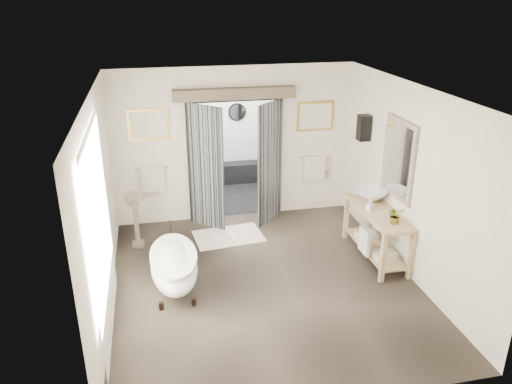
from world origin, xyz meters
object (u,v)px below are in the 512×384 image
rug (229,236)px  basin (371,195)px  vanity (376,230)px  clawfoot_tub (174,265)px

rug → basin: bearing=-19.9°
rug → basin: size_ratio=2.20×
vanity → basin: (0.06, 0.41, 0.44)m
basin → rug: bearing=165.2°
vanity → clawfoot_tub: bearing=-176.4°
vanity → basin: 0.60m
vanity → rug: vanity is taller
clawfoot_tub → basin: (3.34, 0.61, 0.58)m
vanity → rug: bearing=151.1°
vanity → basin: bearing=82.2°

